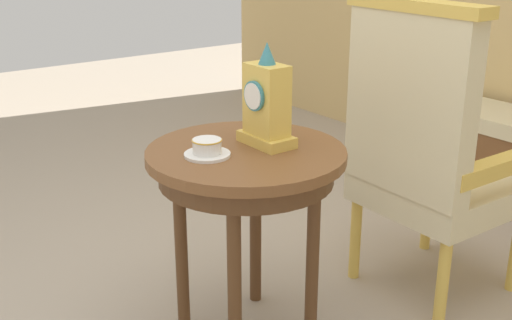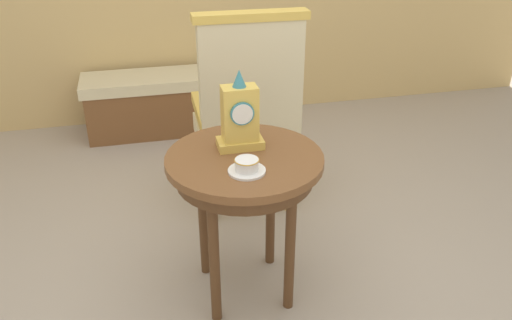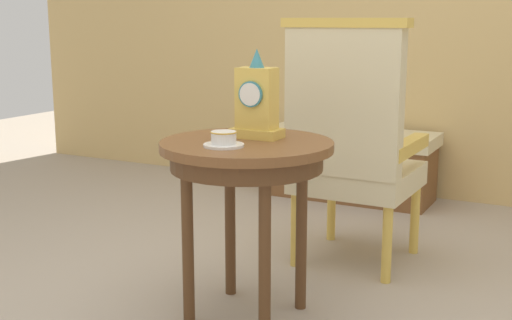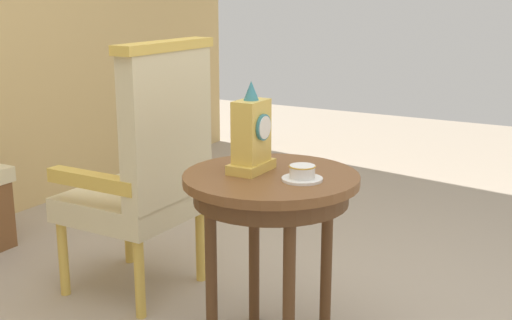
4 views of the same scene
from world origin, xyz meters
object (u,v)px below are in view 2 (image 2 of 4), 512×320
(teacup_left, at_px, (247,166))
(mantel_clock, at_px, (240,117))
(armchair, at_px, (247,111))
(window_bench, at_px, (159,103))
(side_table, at_px, (244,174))

(teacup_left, bearing_deg, mantel_clock, 84.66)
(armchair, bearing_deg, window_bench, 109.59)
(teacup_left, relative_size, mantel_clock, 0.43)
(teacup_left, xyz_separation_m, window_bench, (-0.24, 2.02, -0.49))
(teacup_left, relative_size, armchair, 0.13)
(mantel_clock, bearing_deg, teacup_left, -95.34)
(teacup_left, bearing_deg, window_bench, 96.70)
(armchair, distance_m, window_bench, 1.31)
(side_table, xyz_separation_m, mantel_clock, (0.00, 0.08, 0.22))
(side_table, xyz_separation_m, window_bench, (-0.25, 1.88, -0.38))
(side_table, bearing_deg, teacup_left, -96.85)
(teacup_left, relative_size, window_bench, 0.13)
(teacup_left, height_order, mantel_clock, mantel_clock)
(mantel_clock, height_order, armchair, armchair)
(mantel_clock, bearing_deg, side_table, -92.83)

